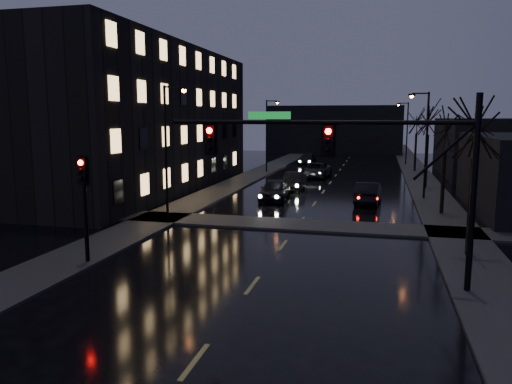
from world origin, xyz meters
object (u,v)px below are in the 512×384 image
Objects in this scene: oncoming_car_b at (294,181)px; oncoming_car_d at (307,159)px; oncoming_car_a at (275,190)px; lead_car at (368,193)px; oncoming_car_c at (316,170)px.

oncoming_car_d is at bearing 95.70° from oncoming_car_b.
oncoming_car_b is 0.93× the size of oncoming_car_d.
oncoming_car_a is 1.02× the size of lead_car.
lead_car is (8.39, -27.74, 0.06)m from oncoming_car_d.
lead_car is at bearing -40.11° from oncoming_car_b.
oncoming_car_a is 6.00m from oncoming_car_b.
oncoming_car_c is at bearing 85.55° from oncoming_car_b.
oncoming_car_d is (-2.07, 22.34, -0.04)m from oncoming_car_b.
oncoming_car_c is at bearing -78.09° from oncoming_car_d.
oncoming_car_a reaches higher than oncoming_car_b.
oncoming_car_a is at bearing 8.91° from lead_car.
oncoming_car_d is at bearing 90.74° from oncoming_car_a.
lead_car is (5.54, -14.55, 0.02)m from oncoming_car_c.
oncoming_car_a is at bearing -90.95° from oncoming_car_c.
oncoming_car_c is (0.78, 9.15, 0.00)m from oncoming_car_b.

